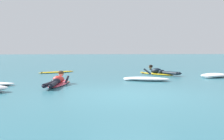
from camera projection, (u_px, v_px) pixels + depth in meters
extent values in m
plane|color=#2D6B7A|center=(104.00, 70.00, 17.90)|extent=(120.00, 120.00, 0.00)
ellipsoid|color=#E54C66|center=(58.00, 84.00, 10.29)|extent=(0.91, 2.18, 0.07)
ellipsoid|color=#E54C66|center=(65.00, 81.00, 11.29)|extent=(0.23, 0.23, 0.06)
ellipsoid|color=red|center=(59.00, 79.00, 10.33)|extent=(0.50, 0.71, 0.34)
ellipsoid|color=black|center=(56.00, 81.00, 9.95)|extent=(0.38, 0.33, 0.20)
cylinder|color=black|center=(49.00, 84.00, 9.34)|extent=(0.35, 0.95, 0.14)
ellipsoid|color=black|center=(44.00, 86.00, 8.87)|extent=(0.14, 0.23, 0.08)
cylinder|color=black|center=(54.00, 84.00, 9.33)|extent=(0.24, 0.95, 0.14)
ellipsoid|color=black|center=(50.00, 86.00, 8.86)|extent=(0.14, 0.23, 0.08)
cylinder|color=black|center=(55.00, 80.00, 10.71)|extent=(0.18, 0.58, 0.33)
sphere|color=tan|center=(58.00, 82.00, 11.09)|extent=(0.09, 0.09, 0.09)
cylinder|color=black|center=(67.00, 80.00, 10.66)|extent=(0.18, 0.58, 0.33)
sphere|color=tan|center=(69.00, 82.00, 11.02)|extent=(0.09, 0.09, 0.09)
sphere|color=tan|center=(61.00, 73.00, 10.70)|extent=(0.21, 0.21, 0.21)
ellipsoid|color=#47331E|center=(61.00, 73.00, 10.67)|extent=(0.25, 0.23, 0.16)
ellipsoid|color=yellow|center=(157.00, 74.00, 14.54)|extent=(1.64, 2.12, 0.07)
ellipsoid|color=yellow|center=(142.00, 72.00, 15.34)|extent=(0.27, 0.27, 0.06)
ellipsoid|color=black|center=(156.00, 71.00, 14.56)|extent=(0.69, 0.76, 0.34)
ellipsoid|color=black|center=(162.00, 72.00, 14.27)|extent=(0.44, 0.42, 0.20)
cylinder|color=black|center=(170.00, 73.00, 13.76)|extent=(0.58, 0.86, 0.14)
ellipsoid|color=black|center=(177.00, 74.00, 13.39)|extent=(0.20, 0.24, 0.08)
cylinder|color=black|center=(172.00, 73.00, 13.86)|extent=(0.66, 0.82, 0.14)
ellipsoid|color=black|center=(180.00, 73.00, 13.52)|extent=(0.20, 0.24, 0.08)
cylinder|color=black|center=(148.00, 72.00, 14.71)|extent=(0.41, 0.55, 0.35)
sphere|color=#8C6647|center=(143.00, 73.00, 15.01)|extent=(0.09, 0.09, 0.09)
cylinder|color=black|center=(154.00, 72.00, 14.97)|extent=(0.41, 0.55, 0.35)
sphere|color=#8C6647|center=(149.00, 73.00, 15.26)|extent=(0.09, 0.09, 0.09)
sphere|color=#8C6647|center=(151.00, 67.00, 14.84)|extent=(0.21, 0.21, 0.21)
ellipsoid|color=black|center=(151.00, 66.00, 14.83)|extent=(0.29, 0.29, 0.16)
ellipsoid|color=yellow|center=(57.00, 72.00, 15.69)|extent=(2.13, 1.61, 0.07)
cube|color=orange|center=(57.00, 71.00, 15.69)|extent=(1.57, 0.99, 0.01)
cone|color=black|center=(42.00, 73.00, 15.15)|extent=(0.14, 0.14, 0.16)
ellipsoid|color=white|center=(146.00, 79.00, 11.62)|extent=(2.03, 1.26, 0.16)
ellipsoid|color=white|center=(158.00, 79.00, 11.59)|extent=(0.73, 0.68, 0.11)
ellipsoid|color=white|center=(132.00, 79.00, 11.71)|extent=(0.74, 0.43, 0.09)
ellipsoid|color=white|center=(214.00, 75.00, 13.03)|extent=(1.68, 1.36, 0.20)
ellipsoid|color=white|center=(217.00, 75.00, 13.31)|extent=(0.59, 0.53, 0.14)
ellipsoid|color=white|center=(209.00, 77.00, 12.75)|extent=(0.67, 0.64, 0.11)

